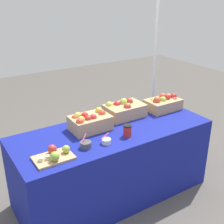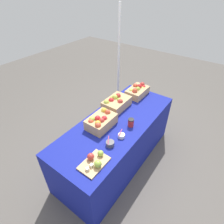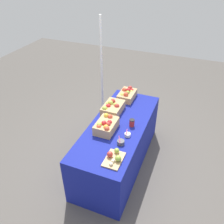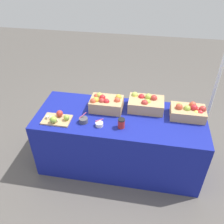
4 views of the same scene
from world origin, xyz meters
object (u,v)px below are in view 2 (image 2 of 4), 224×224
at_px(sample_bowl_near, 121,136).
at_px(apple_crate_left, 138,91).
at_px(sample_bowl_mid, 110,143).
at_px(tent_pole, 119,64).
at_px(apple_crate_right, 101,121).
at_px(cutting_board_front, 95,161).
at_px(apple_crate_middle, 116,103).
at_px(coffee_cup, 131,123).

bearing_deg(sample_bowl_near, apple_crate_left, 19.08).
relative_size(sample_bowl_near, sample_bowl_mid, 0.79).
xyz_separation_m(apple_crate_left, tent_pole, (0.39, 0.64, 0.16)).
relative_size(apple_crate_right, sample_bowl_near, 4.21).
bearing_deg(apple_crate_right, tent_pole, 26.10).
distance_m(apple_crate_left, sample_bowl_near, 0.99).
relative_size(apple_crate_right, sample_bowl_mid, 3.33).
bearing_deg(apple_crate_right, sample_bowl_mid, -124.11).
xyz_separation_m(apple_crate_right, cutting_board_front, (-0.47, -0.30, -0.05)).
bearing_deg(cutting_board_front, tent_pole, 27.93).
height_order(apple_crate_left, tent_pole, tent_pole).
xyz_separation_m(apple_crate_left, cutting_board_front, (-1.40, -0.31, -0.04)).
bearing_deg(apple_crate_middle, apple_crate_right, -169.17).
bearing_deg(coffee_cup, sample_bowl_near, -176.19).
relative_size(sample_bowl_mid, coffee_cup, 1.02).
bearing_deg(coffee_cup, cutting_board_front, -179.42).
bearing_deg(sample_bowl_mid, apple_crate_left, 14.70).
xyz_separation_m(apple_crate_middle, sample_bowl_mid, (-0.64, -0.37, -0.05)).
height_order(sample_bowl_near, tent_pole, tent_pole).
bearing_deg(apple_crate_middle, sample_bowl_mid, -150.05).
bearing_deg(cutting_board_front, apple_crate_middle, 22.92).
relative_size(apple_crate_middle, coffee_cup, 3.68).
xyz_separation_m(apple_crate_middle, coffee_cup, (-0.23, -0.38, -0.02)).
bearing_deg(apple_crate_left, tent_pole, 58.15).
bearing_deg(cutting_board_front, coffee_cup, 0.58).
bearing_deg(sample_bowl_mid, cutting_board_front, -175.63).
height_order(apple_crate_middle, apple_crate_right, same).
bearing_deg(apple_crate_right, cutting_board_front, -147.33).
relative_size(cutting_board_front, coffee_cup, 2.82).
bearing_deg(apple_crate_right, coffee_cup, -53.26).
bearing_deg(sample_bowl_near, tent_pole, 35.84).
bearing_deg(cutting_board_front, apple_crate_left, 12.66).
height_order(apple_crate_right, tent_pole, tent_pole).
bearing_deg(coffee_cup, tent_pole, 40.73).
distance_m(apple_crate_right, sample_bowl_near, 0.32).
distance_m(apple_crate_right, coffee_cup, 0.37).
bearing_deg(apple_crate_right, apple_crate_middle, 10.83).
xyz_separation_m(apple_crate_left, coffee_cup, (-0.70, -0.31, -0.02)).
bearing_deg(tent_pole, coffee_cup, -139.27).
xyz_separation_m(sample_bowl_near, tent_pole, (1.33, 0.96, 0.21)).
distance_m(apple_crate_left, sample_bowl_mid, 1.15).
height_order(cutting_board_front, sample_bowl_mid, sample_bowl_mid).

